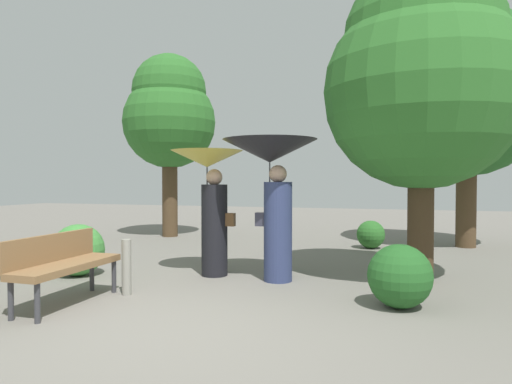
{
  "coord_description": "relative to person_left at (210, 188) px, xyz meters",
  "views": [
    {
      "loc": [
        2.17,
        -4.15,
        1.47
      ],
      "look_at": [
        0.0,
        2.8,
        1.29
      ],
      "focal_mm": 31.62,
      "sensor_mm": 36.0,
      "label": 1
    }
  ],
  "objects": [
    {
      "name": "tree_near_left",
      "position": [
        -2.96,
        4.2,
        1.89
      ],
      "size": [
        2.42,
        2.42,
        4.78
      ],
      "color": "#4C3823",
      "rests_on": "ground"
    },
    {
      "name": "park_bench",
      "position": [
        -1.03,
        -2.06,
        -0.85
      ],
      "size": [
        0.51,
        1.51,
        0.83
      ],
      "rotation": [
        0.0,
        0.0,
        1.58
      ],
      "color": "#38383D",
      "rests_on": "ground"
    },
    {
      "name": "bush_behind_bench",
      "position": [
        2.23,
        3.6,
        -1.05
      ],
      "size": [
        0.61,
        0.61,
        0.61
      ],
      "primitive_type": "sphere",
      "color": "#2D6B28",
      "rests_on": "ground"
    },
    {
      "name": "bush_path_right",
      "position": [
        2.8,
        -1.02,
        -0.99
      ],
      "size": [
        0.74,
        0.74,
        0.74
      ],
      "primitive_type": "sphere",
      "color": "#235B23",
      "rests_on": "ground"
    },
    {
      "name": "tree_mid_right",
      "position": [
        4.23,
        4.43,
        2.1
      ],
      "size": [
        3.23,
        3.23,
        5.33
      ],
      "color": "#4C3823",
      "rests_on": "ground"
    },
    {
      "name": "tree_near_right",
      "position": [
        3.09,
        0.45,
        1.62
      ],
      "size": [
        2.8,
        2.8,
        4.59
      ],
      "color": "#42301E",
      "rests_on": "ground"
    },
    {
      "name": "person_left",
      "position": [
        0.0,
        0.0,
        0.0
      ],
      "size": [
        1.12,
        1.12,
        1.94
      ],
      "rotation": [
        0.0,
        0.0,
        1.59
      ],
      "color": "black",
      "rests_on": "ground"
    },
    {
      "name": "path_marker_post",
      "position": [
        -0.55,
        -1.45,
        -1.0
      ],
      "size": [
        0.12,
        0.12,
        0.72
      ],
      "primitive_type": "cylinder",
      "color": "gray",
      "rests_on": "ground"
    },
    {
      "name": "bush_path_left",
      "position": [
        -1.94,
        -0.65,
        -0.96
      ],
      "size": [
        0.8,
        0.8,
        0.8
      ],
      "primitive_type": "sphere",
      "color": "#428C3D",
      "rests_on": "ground"
    },
    {
      "name": "ground_plane",
      "position": [
        0.59,
        -2.3,
        -1.36
      ],
      "size": [
        40.0,
        40.0,
        0.0
      ],
      "primitive_type": "plane",
      "color": "slate"
    },
    {
      "name": "person_right",
      "position": [
        1.02,
        -0.08,
        0.22
      ],
      "size": [
        1.39,
        1.39,
        2.07
      ],
      "rotation": [
        0.0,
        0.0,
        1.59
      ],
      "color": "navy",
      "rests_on": "ground"
    }
  ]
}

